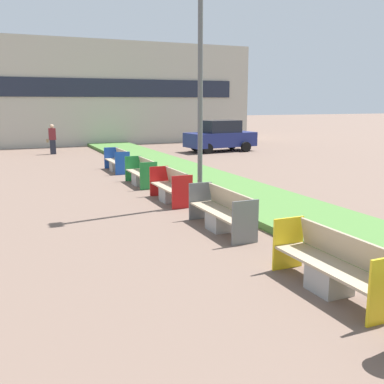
# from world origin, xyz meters

# --- Properties ---
(planter_grass_strip) EXTENTS (2.80, 120.00, 0.18)m
(planter_grass_strip) POSITION_xyz_m (3.20, 12.00, 0.09)
(planter_grass_strip) COLOR #4C7A38
(planter_grass_strip) RESTS_ON ground
(building_backdrop) EXTENTS (20.30, 5.90, 7.01)m
(building_backdrop) POSITION_xyz_m (4.00, 36.12, 3.51)
(building_backdrop) COLOR #B2AD9E
(building_backdrop) RESTS_ON ground
(bench_yellow_frame) EXTENTS (0.65, 2.27, 0.94)m
(bench_yellow_frame) POSITION_xyz_m (0.94, 7.82, 0.37)
(bench_yellow_frame) COLOR #9E9B96
(bench_yellow_frame) RESTS_ON ground
(bench_grey_frame) EXTENTS (0.65, 2.32, 0.94)m
(bench_grey_frame) POSITION_xyz_m (0.94, 11.60, 0.37)
(bench_grey_frame) COLOR #9E9B96
(bench_grey_frame) RESTS_ON ground
(bench_red_frame) EXTENTS (0.65, 2.00, 0.94)m
(bench_red_frame) POSITION_xyz_m (0.94, 14.93, 0.36)
(bench_red_frame) COLOR #9E9B96
(bench_red_frame) RESTS_ON ground
(bench_green_frame) EXTENTS (0.65, 1.95, 0.94)m
(bench_green_frame) POSITION_xyz_m (0.94, 17.95, 0.36)
(bench_green_frame) COLOR #9E9B96
(bench_green_frame) RESTS_ON ground
(bench_blue_frame) EXTENTS (0.65, 2.05, 0.94)m
(bench_blue_frame) POSITION_xyz_m (0.94, 21.46, 0.37)
(bench_blue_frame) COLOR #9E9B96
(bench_blue_frame) RESTS_ON ground
(street_lamp_post) EXTENTS (0.24, 0.44, 8.05)m
(street_lamp_post) POSITION_xyz_m (1.55, 14.20, 4.41)
(street_lamp_post) COLOR #56595B
(street_lamp_post) RESTS_ON ground
(pedestrian_walking) EXTENTS (0.53, 0.24, 1.70)m
(pedestrian_walking) POSITION_xyz_m (-0.88, 29.23, 0.86)
(pedestrian_walking) COLOR #232633
(pedestrian_walking) RESTS_ON ground
(parked_car_distant) EXTENTS (4.34, 2.13, 1.86)m
(parked_car_distant) POSITION_xyz_m (8.58, 26.76, 0.91)
(parked_car_distant) COLOR navy
(parked_car_distant) RESTS_ON ground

